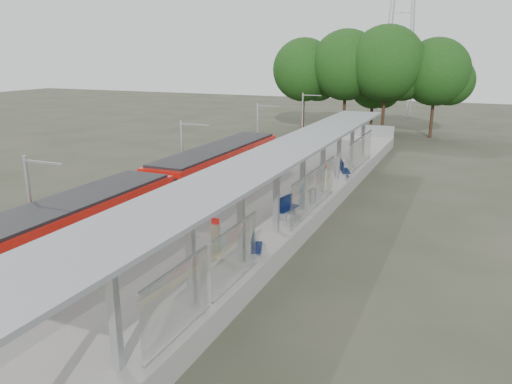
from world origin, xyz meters
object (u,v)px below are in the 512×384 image
bench_far (344,169)px  litter_bin (312,197)px  bench_near (255,245)px  train (156,199)px  info_pillar_near (216,241)px  info_pillar_far (324,179)px  bench_mid (286,207)px

bench_far → litter_bin: bench_far is taller
bench_near → litter_bin: bearing=71.5°
train → bench_far: size_ratio=15.46×
info_pillar_near → info_pillar_far: (1.18, 12.40, -0.05)m
bench_near → bench_far: (0.07, 15.33, 0.12)m
info_pillar_near → info_pillar_far: bearing=76.2°
train → info_pillar_far: train is taller
bench_mid → info_pillar_far: info_pillar_far is taller
bench_mid → info_pillar_near: 6.31m
bench_far → info_pillar_far: 3.74m
info_pillar_near → litter_bin: info_pillar_near is taller
bench_far → litter_bin: bearing=-112.4°
info_pillar_near → info_pillar_far: info_pillar_near is taller
info_pillar_near → litter_bin: (1.40, 9.20, -0.33)m
bench_near → train: bearing=140.0°
bench_mid → litter_bin: bench_mid is taller
litter_bin → info_pillar_near: bearing=-98.7°
bench_near → info_pillar_near: size_ratio=0.81×
bench_mid → bench_far: bench_far is taller
bench_near → bench_far: 15.33m
train → bench_far: bearing=61.6°
info_pillar_far → litter_bin: info_pillar_far is taller
bench_far → info_pillar_far: info_pillar_far is taller
bench_near → bench_mid: (-0.60, 5.46, 0.11)m
info_pillar_near → info_pillar_far: 12.45m
info_pillar_far → litter_bin: (0.22, -3.20, -0.28)m
train → bench_far: train is taller
bench_mid → litter_bin: size_ratio=2.00×
bench_near → info_pillar_far: info_pillar_far is taller
bench_far → info_pillar_near: bearing=-116.8°
litter_bin → bench_far: bearing=89.0°
info_pillar_near → litter_bin: size_ratio=2.04×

